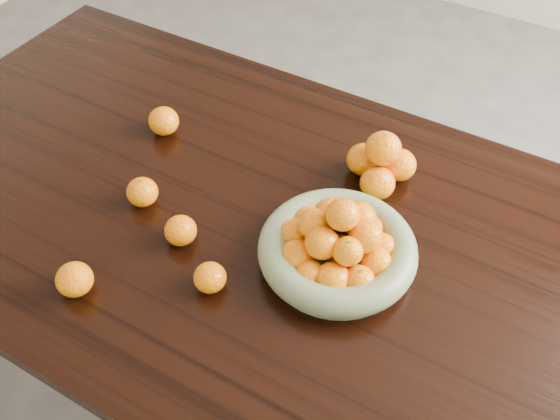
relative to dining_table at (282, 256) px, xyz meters
The scene contains 9 objects.
ground 0.66m from the dining_table, ahead, with size 5.00×5.00×0.00m, color #63615D.
dining_table is the anchor object (origin of this frame).
fruit_bowl 0.19m from the dining_table, ahead, with size 0.31×0.31×0.16m.
orange_pyramid 0.30m from the dining_table, 64.06° to the left, with size 0.15×0.16×0.13m.
loose_orange_0 0.33m from the dining_table, 164.30° to the right, with size 0.07×0.07×0.06m, color orange.
loose_orange_1 0.44m from the dining_table, 128.10° to the right, with size 0.07×0.07×0.07m, color orange.
loose_orange_2 0.24m from the dining_table, 102.50° to the right, with size 0.06×0.06×0.06m, color orange.
loose_orange_3 0.44m from the dining_table, 162.19° to the left, with size 0.07×0.07×0.07m, color orange.
loose_orange_4 0.24m from the dining_table, 141.13° to the right, with size 0.07×0.07×0.06m, color orange.
Camera 1 is at (0.43, -0.75, 1.73)m, focal length 40.00 mm.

